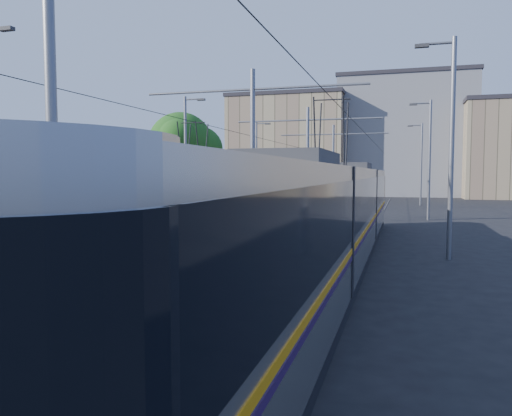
% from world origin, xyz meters
% --- Properties ---
extents(ground, '(160.00, 160.00, 0.00)m').
position_xyz_m(ground, '(0.00, 0.00, 0.00)').
color(ground, black).
rests_on(ground, ground).
extents(platform, '(4.00, 50.00, 0.30)m').
position_xyz_m(platform, '(0.00, 17.00, 0.15)').
color(platform, gray).
rests_on(platform, ground).
extents(tactile_strip_left, '(0.70, 50.00, 0.01)m').
position_xyz_m(tactile_strip_left, '(-1.45, 17.00, 0.30)').
color(tactile_strip_left, gray).
rests_on(tactile_strip_left, platform).
extents(tactile_strip_right, '(0.70, 50.00, 0.01)m').
position_xyz_m(tactile_strip_right, '(1.45, 17.00, 0.30)').
color(tactile_strip_right, gray).
rests_on(tactile_strip_right, platform).
extents(rails, '(8.71, 70.00, 0.03)m').
position_xyz_m(rails, '(0.00, 17.00, 0.02)').
color(rails, gray).
rests_on(rails, ground).
extents(tram_left, '(2.43, 31.17, 5.50)m').
position_xyz_m(tram_left, '(-3.60, 10.29, 1.71)').
color(tram_left, black).
rests_on(tram_left, ground).
extents(tram_right, '(2.43, 30.18, 5.50)m').
position_xyz_m(tram_right, '(3.60, 4.82, 1.86)').
color(tram_right, black).
rests_on(tram_right, ground).
extents(catenary, '(9.20, 70.00, 7.00)m').
position_xyz_m(catenary, '(0.00, 14.15, 4.52)').
color(catenary, slate).
rests_on(catenary, platform).
extents(street_lamps, '(15.18, 38.22, 8.00)m').
position_xyz_m(street_lamps, '(-0.00, 21.00, 4.18)').
color(street_lamps, slate).
rests_on(street_lamps, ground).
extents(shelter, '(0.57, 0.93, 2.05)m').
position_xyz_m(shelter, '(0.86, 13.97, 1.37)').
color(shelter, black).
rests_on(shelter, platform).
extents(tree, '(5.18, 4.79, 7.53)m').
position_xyz_m(tree, '(-9.29, 21.98, 5.09)').
color(tree, '#382314').
rests_on(tree, ground).
extents(building_left, '(16.32, 12.24, 14.19)m').
position_xyz_m(building_left, '(-10.00, 60.00, 7.10)').
color(building_left, '#9B8C69').
rests_on(building_left, ground).
extents(building_centre, '(18.36, 14.28, 16.67)m').
position_xyz_m(building_centre, '(6.00, 64.00, 8.35)').
color(building_centre, slate).
rests_on(building_centre, ground).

